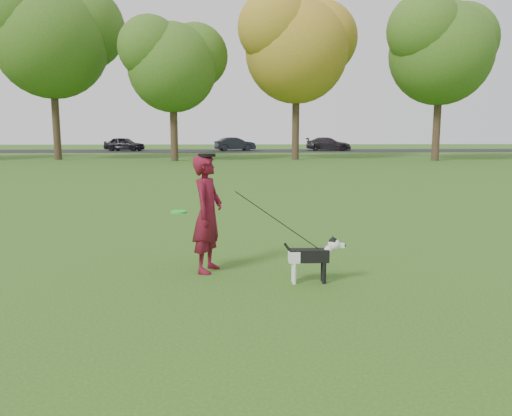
{
  "coord_description": "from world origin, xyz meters",
  "views": [
    {
      "loc": [
        0.04,
        -7.22,
        2.07
      ],
      "look_at": [
        0.31,
        -0.22,
        0.95
      ],
      "focal_mm": 35.0,
      "sensor_mm": 36.0,
      "label": 1
    }
  ],
  "objects_px": {
    "car_right": "(328,144)",
    "man": "(208,214)",
    "car_left": "(124,144)",
    "dog": "(314,254)",
    "car_mid": "(235,144)"
  },
  "relations": [
    {
      "from": "man",
      "to": "dog",
      "type": "bearing_deg",
      "value": -95.07
    },
    {
      "from": "dog",
      "to": "car_right",
      "type": "relative_size",
      "value": 0.2
    },
    {
      "from": "car_mid",
      "to": "car_right",
      "type": "relative_size",
      "value": 0.89
    },
    {
      "from": "man",
      "to": "car_right",
      "type": "height_order",
      "value": "man"
    },
    {
      "from": "car_left",
      "to": "car_mid",
      "type": "relative_size",
      "value": 0.99
    },
    {
      "from": "car_mid",
      "to": "car_right",
      "type": "distance_m",
      "value": 8.84
    },
    {
      "from": "man",
      "to": "dog",
      "type": "xyz_separation_m",
      "value": [
        1.46,
        -0.61,
        -0.46
      ]
    },
    {
      "from": "man",
      "to": "dog",
      "type": "relative_size",
      "value": 2.03
    },
    {
      "from": "dog",
      "to": "car_mid",
      "type": "xyz_separation_m",
      "value": [
        -1.18,
        40.72,
        0.25
      ]
    },
    {
      "from": "car_right",
      "to": "man",
      "type": "bearing_deg",
      "value": 172.88
    },
    {
      "from": "car_right",
      "to": "car_left",
      "type": "bearing_deg",
      "value": 95.67
    },
    {
      "from": "car_left",
      "to": "car_mid",
      "type": "xyz_separation_m",
      "value": [
        10.31,
        0.0,
        -0.02
      ]
    },
    {
      "from": "car_left",
      "to": "car_right",
      "type": "xyz_separation_m",
      "value": [
        19.14,
        0.0,
        -0.02
      ]
    },
    {
      "from": "man",
      "to": "car_right",
      "type": "distance_m",
      "value": 41.13
    },
    {
      "from": "car_left",
      "to": "car_mid",
      "type": "distance_m",
      "value": 10.31
    }
  ]
}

